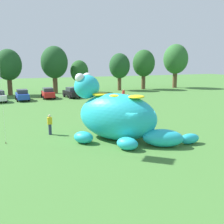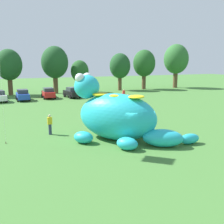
{
  "view_description": "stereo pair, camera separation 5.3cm",
  "coord_description": "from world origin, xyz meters",
  "px_view_note": "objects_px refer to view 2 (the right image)",
  "views": [
    {
      "loc": [
        -9.16,
        -17.61,
        6.14
      ],
      "look_at": [
        -1.08,
        2.1,
        2.02
      ],
      "focal_mm": 43.07,
      "sensor_mm": 36.0,
      "label": 1
    },
    {
      "loc": [
        -9.11,
        -17.63,
        6.14
      ],
      "look_at": [
        -1.08,
        2.1,
        2.02
      ],
      "focal_mm": 43.07,
      "sensor_mm": 36.0,
      "label": 2
    }
  ],
  "objects_px": {
    "spectator_mid_field": "(50,125)",
    "spectator_by_cars": "(124,95)",
    "car_black": "(72,92)",
    "car_red": "(48,93)",
    "spectator_near_inflatable": "(128,101)",
    "giant_inflatable_creature": "(117,116)",
    "car_blue": "(23,95)"
  },
  "relations": [
    {
      "from": "car_blue",
      "to": "car_red",
      "type": "distance_m",
      "value": 4.18
    },
    {
      "from": "car_black",
      "to": "spectator_mid_field",
      "type": "bearing_deg",
      "value": -108.52
    },
    {
      "from": "spectator_mid_field",
      "to": "spectator_by_cars",
      "type": "distance_m",
      "value": 21.07
    },
    {
      "from": "car_blue",
      "to": "spectator_mid_field",
      "type": "bearing_deg",
      "value": -88.17
    },
    {
      "from": "giant_inflatable_creature",
      "to": "car_red",
      "type": "bearing_deg",
      "value": 92.77
    },
    {
      "from": "car_blue",
      "to": "car_black",
      "type": "bearing_deg",
      "value": 1.89
    },
    {
      "from": "car_black",
      "to": "spectator_near_inflatable",
      "type": "height_order",
      "value": "car_black"
    },
    {
      "from": "car_red",
      "to": "spectator_near_inflatable",
      "type": "xyz_separation_m",
      "value": [
        8.47,
        -12.5,
        -0.01
      ]
    },
    {
      "from": "car_blue",
      "to": "car_red",
      "type": "relative_size",
      "value": 1.01
    },
    {
      "from": "spectator_by_cars",
      "to": "giant_inflatable_creature",
      "type": "bearing_deg",
      "value": -116.01
    },
    {
      "from": "car_red",
      "to": "spectator_by_cars",
      "type": "distance_m",
      "value": 12.42
    },
    {
      "from": "car_red",
      "to": "spectator_by_cars",
      "type": "relative_size",
      "value": 2.41
    },
    {
      "from": "car_blue",
      "to": "spectator_mid_field",
      "type": "xyz_separation_m",
      "value": [
        0.68,
        -21.27,
        -0.01
      ]
    },
    {
      "from": "giant_inflatable_creature",
      "to": "spectator_near_inflatable",
      "type": "bearing_deg",
      "value": 61.19
    },
    {
      "from": "car_black",
      "to": "spectator_by_cars",
      "type": "height_order",
      "value": "car_black"
    },
    {
      "from": "car_black",
      "to": "giant_inflatable_creature",
      "type": "bearing_deg",
      "value": -95.89
    },
    {
      "from": "spectator_near_inflatable",
      "to": "spectator_by_cars",
      "type": "height_order",
      "value": "same"
    },
    {
      "from": "spectator_near_inflatable",
      "to": "car_black",
      "type": "bearing_deg",
      "value": 111.52
    },
    {
      "from": "giant_inflatable_creature",
      "to": "spectator_by_cars",
      "type": "bearing_deg",
      "value": 63.99
    },
    {
      "from": "spectator_near_inflatable",
      "to": "spectator_mid_field",
      "type": "distance_m",
      "value": 15.34
    },
    {
      "from": "car_red",
      "to": "spectator_near_inflatable",
      "type": "bearing_deg",
      "value": -55.86
    },
    {
      "from": "car_red",
      "to": "spectator_near_inflatable",
      "type": "height_order",
      "value": "car_red"
    },
    {
      "from": "spectator_near_inflatable",
      "to": "car_red",
      "type": "bearing_deg",
      "value": 124.14
    },
    {
      "from": "car_blue",
      "to": "car_red",
      "type": "bearing_deg",
      "value": 13.01
    },
    {
      "from": "giant_inflatable_creature",
      "to": "car_black",
      "type": "height_order",
      "value": "giant_inflatable_creature"
    },
    {
      "from": "car_red",
      "to": "spectator_mid_field",
      "type": "xyz_separation_m",
      "value": [
        -3.4,
        -22.22,
        -0.01
      ]
    },
    {
      "from": "car_black",
      "to": "spectator_near_inflatable",
      "type": "bearing_deg",
      "value": -68.48
    },
    {
      "from": "giant_inflatable_creature",
      "to": "spectator_near_inflatable",
      "type": "distance_m",
      "value": 15.05
    },
    {
      "from": "spectator_near_inflatable",
      "to": "spectator_mid_field",
      "type": "bearing_deg",
      "value": -140.7
    },
    {
      "from": "car_blue",
      "to": "car_red",
      "type": "xyz_separation_m",
      "value": [
        4.08,
        0.94,
        0.0
      ]
    },
    {
      "from": "car_blue",
      "to": "spectator_near_inflatable",
      "type": "bearing_deg",
      "value": -42.64
    },
    {
      "from": "spectator_near_inflatable",
      "to": "spectator_mid_field",
      "type": "xyz_separation_m",
      "value": [
        -11.87,
        -9.72,
        0.0
      ]
    }
  ]
}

